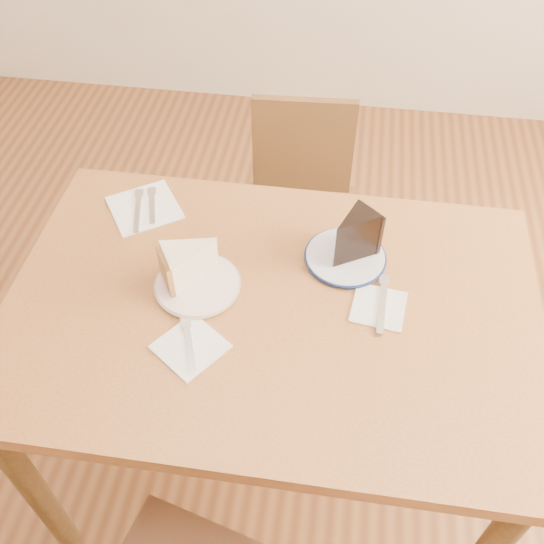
{
  "coord_description": "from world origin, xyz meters",
  "views": [
    {
      "loc": [
        0.12,
        -0.84,
        1.81
      ],
      "look_at": [
        -0.01,
        0.05,
        0.8
      ],
      "focal_mm": 40.0,
      "sensor_mm": 36.0,
      "label": 1
    }
  ],
  "objects_px": {
    "chair_far": "(299,211)",
    "plate_cream": "(198,285)",
    "table": "(271,330)",
    "plate_navy": "(345,257)",
    "carrot_cake": "(193,262)",
    "chocolate_cake": "(351,240)"
  },
  "relations": [
    {
      "from": "chair_far",
      "to": "plate_cream",
      "type": "height_order",
      "value": "chair_far"
    },
    {
      "from": "table",
      "to": "chair_far",
      "type": "distance_m",
      "value": 0.69
    },
    {
      "from": "table",
      "to": "plate_cream",
      "type": "height_order",
      "value": "plate_cream"
    },
    {
      "from": "plate_navy",
      "to": "carrot_cake",
      "type": "height_order",
      "value": "carrot_cake"
    },
    {
      "from": "carrot_cake",
      "to": "chocolate_cake",
      "type": "height_order",
      "value": "chocolate_cake"
    },
    {
      "from": "table",
      "to": "plate_cream",
      "type": "relative_size",
      "value": 6.32
    },
    {
      "from": "table",
      "to": "chocolate_cake",
      "type": "relative_size",
      "value": 10.86
    },
    {
      "from": "plate_navy",
      "to": "carrot_cake",
      "type": "relative_size",
      "value": 1.56
    },
    {
      "from": "table",
      "to": "plate_navy",
      "type": "distance_m",
      "value": 0.25
    },
    {
      "from": "plate_navy",
      "to": "chocolate_cake",
      "type": "height_order",
      "value": "chocolate_cake"
    },
    {
      "from": "plate_cream",
      "to": "plate_navy",
      "type": "distance_m",
      "value": 0.36
    },
    {
      "from": "chair_far",
      "to": "table",
      "type": "bearing_deg",
      "value": 87.0
    },
    {
      "from": "carrot_cake",
      "to": "chocolate_cake",
      "type": "bearing_deg",
      "value": 75.97
    },
    {
      "from": "plate_cream",
      "to": "carrot_cake",
      "type": "height_order",
      "value": "carrot_cake"
    },
    {
      "from": "table",
      "to": "chair_far",
      "type": "relative_size",
      "value": 1.53
    },
    {
      "from": "plate_navy",
      "to": "plate_cream",
      "type": "bearing_deg",
      "value": -157.56
    },
    {
      "from": "carrot_cake",
      "to": "chocolate_cake",
      "type": "xyz_separation_m",
      "value": [
        0.35,
        0.11,
        0.01
      ]
    },
    {
      "from": "table",
      "to": "plate_navy",
      "type": "relative_size",
      "value": 6.41
    },
    {
      "from": "table",
      "to": "carrot_cake",
      "type": "xyz_separation_m",
      "value": [
        -0.19,
        0.05,
        0.15
      ]
    },
    {
      "from": "chair_far",
      "to": "plate_navy",
      "type": "height_order",
      "value": "chair_far"
    },
    {
      "from": "plate_navy",
      "to": "carrot_cake",
      "type": "bearing_deg",
      "value": -161.58
    },
    {
      "from": "plate_cream",
      "to": "chocolate_cake",
      "type": "xyz_separation_m",
      "value": [
        0.34,
        0.13,
        0.06
      ]
    }
  ]
}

